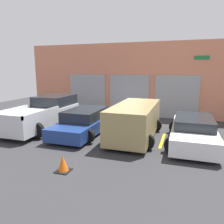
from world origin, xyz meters
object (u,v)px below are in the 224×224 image
at_px(sedan_white, 193,131).
at_px(traffic_cone, 63,164).
at_px(sedan_side, 135,120).
at_px(pickup_truck, 44,113).
at_px(van_right, 85,122).

bearing_deg(sedan_white, traffic_cone, -134.10).
xyz_separation_m(sedan_white, sedan_side, (-2.64, -0.02, 0.30)).
xyz_separation_m(pickup_truck, traffic_cone, (3.84, -4.47, -0.56)).
bearing_deg(pickup_truck, sedan_side, -2.92).
height_order(sedan_white, traffic_cone, sedan_white).
bearing_deg(pickup_truck, van_right, -5.20).
bearing_deg(traffic_cone, sedan_white, 45.90).
bearing_deg(van_right, traffic_cone, -74.22).
distance_m(sedan_side, van_right, 2.66).
bearing_deg(sedan_white, pickup_truck, 178.20).
distance_m(sedan_white, van_right, 5.29).
relative_size(sedan_side, van_right, 0.96).
relative_size(pickup_truck, sedan_side, 1.15).
height_order(sedan_white, sedan_side, sedan_side).
bearing_deg(pickup_truck, traffic_cone, -49.35).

